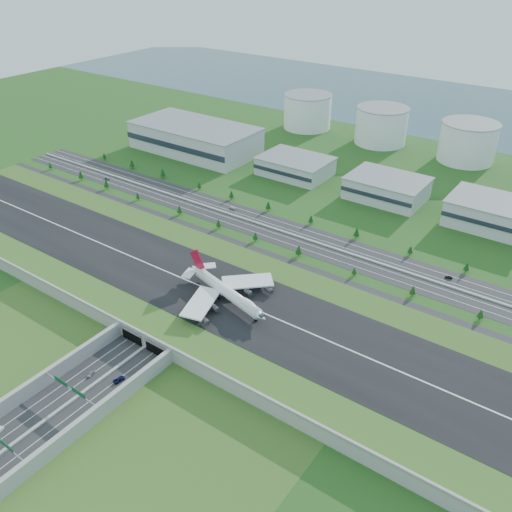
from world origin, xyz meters
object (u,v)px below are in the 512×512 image
Objects in this scene: boeing_747 at (226,291)px; car_7 at (233,208)px; fuel_tank_a at (307,112)px; car_4 at (107,179)px; car_5 at (449,277)px; car_2 at (119,379)px; car_0 at (91,374)px.

boeing_747 is 11.23× the size of car_7.
boeing_747 reaches higher than car_7.
car_7 is at bearing -74.28° from fuel_tank_a.
car_4 reaches higher than car_5.
boeing_747 reaches higher than car_2.
car_0 is 1.01× the size of car_4.
car_0 reaches higher than car_7.
fuel_tank_a is 214.76m from car_7.
car_7 is at bearing -107.93° from car_5.
car_4 is at bearing -33.54° from car_2.
car_2 is 250.67m from car_4.
car_5 is at bearing 64.11° from boeing_747.
car_0 reaches higher than car_5.
fuel_tank_a is 0.77× the size of boeing_747.
car_0 is 214.10m from car_5.
car_0 is at bearing -73.74° from fuel_tank_a.
fuel_tank_a is 10.02× the size of car_0.
car_0 is 191.47m from car_7.
car_7 is (-55.55, 183.24, -0.01)m from car_0.
fuel_tank_a is at bearing -150.01° from car_7.
car_5 is 0.77× the size of car_7.
car_5 is at bearing -85.23° from car_4.
car_4 is 290.14m from car_5.
car_7 is (-77.38, 105.73, -12.86)m from boeing_747.
car_4 is at bearing -104.47° from car_5.
car_2 is (127.59, -384.07, -16.55)m from fuel_tank_a.
boeing_747 is at bearing -58.13° from car_5.
car_4 is 1.11× the size of car_5.
fuel_tank_a is at bearing -150.39° from car_5.
car_4 is at bearing -67.71° from car_7.
boeing_747 is 138.83m from car_5.
car_4 is (-178.41, 165.92, -0.01)m from car_0.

